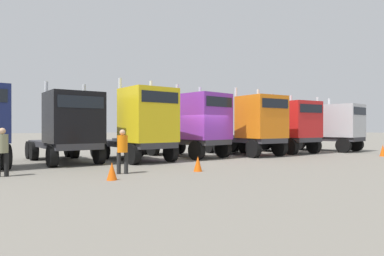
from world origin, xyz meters
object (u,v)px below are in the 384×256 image
semi_truck_silver (335,127)px  traffic_cone_mid (112,171)px  traffic_cone_near (383,151)px  visitor_with_camera (2,148)px  semi_truck_black (69,127)px  visitor_in_hivis (122,148)px  semi_truck_yellow (143,124)px  semi_truck_purple (196,125)px  semi_truck_red (290,126)px  traffic_cone_far (198,164)px  semi_truck_orange (255,125)px

semi_truck_silver → traffic_cone_mid: semi_truck_silver is taller
semi_truck_silver → traffic_cone_near: size_ratio=8.69×
visitor_with_camera → traffic_cone_mid: 4.37m
semi_truck_black → visitor_in_hivis: size_ratio=3.83×
visitor_in_hivis → visitor_with_camera: visitor_with_camera is taller
visitor_in_hivis → visitor_with_camera: (-4.12, 1.34, 0.04)m
semi_truck_yellow → semi_truck_purple: 3.76m
semi_truck_yellow → semi_truck_purple: size_ratio=0.90×
semi_truck_purple → semi_truck_red: 7.52m
semi_truck_black → visitor_with_camera: semi_truck_black is taller
traffic_cone_far → semi_truck_orange: bearing=35.6°
semi_truck_purple → semi_truck_red: (7.52, -0.01, -0.06)m
traffic_cone_mid → traffic_cone_far: traffic_cone_far is taller
semi_truck_silver → traffic_cone_near: semi_truck_silver is taller
semi_truck_red → visitor_with_camera: bearing=-81.1°
semi_truck_yellow → traffic_cone_far: 5.15m
semi_truck_black → semi_truck_red: bearing=82.1°
semi_truck_black → visitor_in_hivis: bearing=6.5°
semi_truck_red → visitor_in_hivis: size_ratio=3.56×
semi_truck_yellow → traffic_cone_far: size_ratio=9.73×
visitor_in_hivis → traffic_cone_near: visitor_in_hivis is taller
visitor_in_hivis → traffic_cone_far: size_ratio=2.74×
semi_truck_yellow → semi_truck_orange: 7.57m
traffic_cone_far → traffic_cone_mid: bearing=-170.4°
semi_truck_orange → traffic_cone_far: 8.67m
traffic_cone_mid → semi_truck_silver: bearing=18.0°
traffic_cone_near → traffic_cone_far: (-13.70, -0.87, -0.05)m
semi_truck_black → semi_truck_silver: semi_truck_silver is taller
semi_truck_silver → traffic_cone_near: bearing=-29.3°
visitor_with_camera → traffic_cone_far: (7.08, -2.08, -0.73)m
semi_truck_silver → traffic_cone_mid: 19.64m
visitor_in_hivis → traffic_cone_near: (16.67, 0.13, -0.64)m
traffic_cone_mid → traffic_cone_far: bearing=9.6°
semi_truck_black → traffic_cone_far: bearing=28.8°
semi_truck_red → semi_truck_yellow: bearing=-88.4°
semi_truck_orange → visitor_with_camera: bearing=-82.3°
visitor_in_hivis → traffic_cone_far: bearing=-86.4°
semi_truck_black → semi_truck_yellow: semi_truck_yellow is taller
semi_truck_black → traffic_cone_mid: size_ratio=10.77×
semi_truck_orange → traffic_cone_far: bearing=-58.3°
semi_truck_black → semi_truck_red: semi_truck_red is taller
semi_truck_purple → semi_truck_silver: bearing=73.7°
semi_truck_red → traffic_cone_far: size_ratio=9.76×
semi_truck_purple → semi_truck_silver: size_ratio=1.08×
semi_truck_black → traffic_cone_far: semi_truck_black is taller
visitor_with_camera → traffic_cone_mid: visitor_with_camera is taller
traffic_cone_near → traffic_cone_far: bearing=-176.4°
semi_truck_yellow → semi_truck_black: bearing=-113.3°
traffic_cone_far → visitor_with_camera: bearing=163.7°
semi_truck_yellow → semi_truck_silver: (15.53, 0.57, -0.11)m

